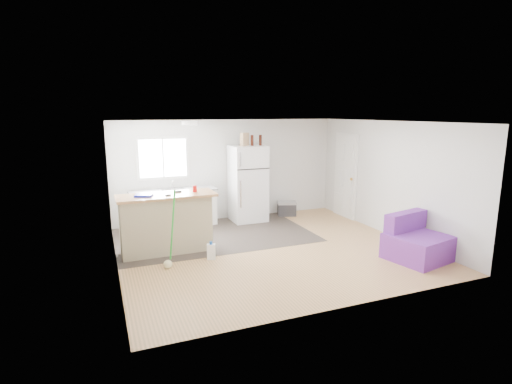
{
  "coord_description": "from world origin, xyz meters",
  "views": [
    {
      "loc": [
        -2.94,
        -6.65,
        2.58
      ],
      "look_at": [
        0.01,
        0.7,
        0.98
      ],
      "focal_mm": 28.0,
      "sensor_mm": 36.0,
      "label": 1
    }
  ],
  "objects_px": {
    "cardboard_box": "(245,139)",
    "bottle_right": "(260,140)",
    "peninsula": "(166,223)",
    "red_cup": "(195,189)",
    "kitchen_cabinets": "(174,208)",
    "refrigerator": "(248,184)",
    "cleaner_jug": "(211,251)",
    "mop": "(169,254)",
    "blue_tray": "(144,195)",
    "purple_seat": "(416,243)",
    "bottle_left": "(252,140)",
    "cooler": "(287,208)"
  },
  "relations": [
    {
      "from": "peninsula",
      "to": "red_cup",
      "type": "bearing_deg",
      "value": 2.64
    },
    {
      "from": "cooler",
      "to": "bottle_left",
      "type": "xyz_separation_m",
      "value": [
        -0.99,
        -0.12,
        1.74
      ]
    },
    {
      "from": "mop",
      "to": "blue_tray",
      "type": "height_order",
      "value": "mop"
    },
    {
      "from": "bottle_left",
      "to": "cleaner_jug",
      "type": "bearing_deg",
      "value": -127.11
    },
    {
      "from": "bottle_right",
      "to": "kitchen_cabinets",
      "type": "bearing_deg",
      "value": 176.14
    },
    {
      "from": "cooler",
      "to": "cleaner_jug",
      "type": "bearing_deg",
      "value": -120.22
    },
    {
      "from": "mop",
      "to": "bottle_right",
      "type": "relative_size",
      "value": 5.38
    },
    {
      "from": "bottle_left",
      "to": "mop",
      "type": "bearing_deg",
      "value": -136.77
    },
    {
      "from": "bottle_right",
      "to": "blue_tray",
      "type": "bearing_deg",
      "value": -152.54
    },
    {
      "from": "cleaner_jug",
      "to": "bottle_right",
      "type": "xyz_separation_m",
      "value": [
        1.84,
        2.16,
        1.78
      ]
    },
    {
      "from": "refrigerator",
      "to": "blue_tray",
      "type": "relative_size",
      "value": 6.01
    },
    {
      "from": "kitchen_cabinets",
      "to": "refrigerator",
      "type": "relative_size",
      "value": 1.09
    },
    {
      "from": "purple_seat",
      "to": "blue_tray",
      "type": "bearing_deg",
      "value": 143.51
    },
    {
      "from": "peninsula",
      "to": "bottle_right",
      "type": "bearing_deg",
      "value": 29.59
    },
    {
      "from": "peninsula",
      "to": "blue_tray",
      "type": "xyz_separation_m",
      "value": [
        -0.37,
        -0.03,
        0.56
      ]
    },
    {
      "from": "cooler",
      "to": "mop",
      "type": "distance_m",
      "value": 4.1
    },
    {
      "from": "cleaner_jug",
      "to": "bottle_left",
      "type": "distance_m",
      "value": 3.22
    },
    {
      "from": "peninsula",
      "to": "purple_seat",
      "type": "distance_m",
      "value": 4.54
    },
    {
      "from": "peninsula",
      "to": "blue_tray",
      "type": "bearing_deg",
      "value": -176.41
    },
    {
      "from": "kitchen_cabinets",
      "to": "cardboard_box",
      "type": "xyz_separation_m",
      "value": [
        1.67,
        -0.11,
        1.52
      ]
    },
    {
      "from": "cooler",
      "to": "red_cup",
      "type": "bearing_deg",
      "value": -131.67
    },
    {
      "from": "peninsula",
      "to": "bottle_right",
      "type": "xyz_separation_m",
      "value": [
        2.5,
        1.46,
        1.37
      ]
    },
    {
      "from": "bottle_left",
      "to": "bottle_right",
      "type": "distance_m",
      "value": 0.22
    },
    {
      "from": "mop",
      "to": "blue_tray",
      "type": "xyz_separation_m",
      "value": [
        -0.28,
        0.76,
        0.88
      ]
    },
    {
      "from": "kitchen_cabinets",
      "to": "red_cup",
      "type": "height_order",
      "value": "red_cup"
    },
    {
      "from": "peninsula",
      "to": "cooler",
      "type": "relative_size",
      "value": 3.27
    },
    {
      "from": "refrigerator",
      "to": "blue_tray",
      "type": "xyz_separation_m",
      "value": [
        -2.57,
        -1.54,
        0.21
      ]
    },
    {
      "from": "peninsula",
      "to": "bottle_left",
      "type": "xyz_separation_m",
      "value": [
        2.28,
        1.44,
        1.37
      ]
    },
    {
      "from": "cardboard_box",
      "to": "bottle_right",
      "type": "height_order",
      "value": "cardboard_box"
    },
    {
      "from": "kitchen_cabinets",
      "to": "peninsula",
      "type": "xyz_separation_m",
      "value": [
        -0.45,
        -1.6,
        0.12
      ]
    },
    {
      "from": "red_cup",
      "to": "mop",
      "type": "bearing_deg",
      "value": -128.72
    },
    {
      "from": "refrigerator",
      "to": "purple_seat",
      "type": "distance_m",
      "value": 4.04
    },
    {
      "from": "kitchen_cabinets",
      "to": "cardboard_box",
      "type": "distance_m",
      "value": 2.26
    },
    {
      "from": "cleaner_jug",
      "to": "mop",
      "type": "distance_m",
      "value": 0.77
    },
    {
      "from": "cooler",
      "to": "cardboard_box",
      "type": "bearing_deg",
      "value": -158.07
    },
    {
      "from": "cleaner_jug",
      "to": "bottle_left",
      "type": "xyz_separation_m",
      "value": [
        1.62,
        2.14,
        1.78
      ]
    },
    {
      "from": "purple_seat",
      "to": "cleaner_jug",
      "type": "xyz_separation_m",
      "value": [
        -3.4,
        1.32,
        -0.14
      ]
    },
    {
      "from": "purple_seat",
      "to": "bottle_right",
      "type": "xyz_separation_m",
      "value": [
        -1.56,
        3.49,
        1.64
      ]
    },
    {
      "from": "peninsula",
      "to": "mop",
      "type": "height_order",
      "value": "mop"
    },
    {
      "from": "purple_seat",
      "to": "red_cup",
      "type": "relative_size",
      "value": 9.42
    },
    {
      "from": "red_cup",
      "to": "bottle_left",
      "type": "bearing_deg",
      "value": 39.38
    },
    {
      "from": "kitchen_cabinets",
      "to": "purple_seat",
      "type": "relative_size",
      "value": 1.73
    },
    {
      "from": "blue_tray",
      "to": "refrigerator",
      "type": "bearing_deg",
      "value": 30.93
    },
    {
      "from": "cleaner_jug",
      "to": "blue_tray",
      "type": "xyz_separation_m",
      "value": [
        -1.04,
        0.67,
        0.97
      ]
    },
    {
      "from": "mop",
      "to": "blue_tray",
      "type": "distance_m",
      "value": 1.2
    },
    {
      "from": "kitchen_cabinets",
      "to": "refrigerator",
      "type": "height_order",
      "value": "refrigerator"
    },
    {
      "from": "mop",
      "to": "bottle_left",
      "type": "bearing_deg",
      "value": 30.72
    },
    {
      "from": "purple_seat",
      "to": "cardboard_box",
      "type": "relative_size",
      "value": 3.77
    },
    {
      "from": "refrigerator",
      "to": "cooler",
      "type": "distance_m",
      "value": 1.29
    },
    {
      "from": "bottle_left",
      "to": "purple_seat",
      "type": "bearing_deg",
      "value": -62.8
    }
  ]
}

